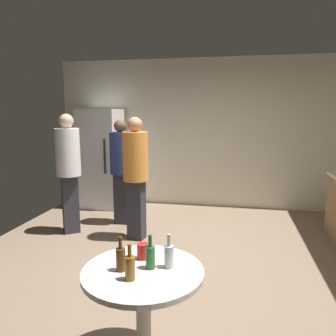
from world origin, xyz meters
name	(u,v)px	position (x,y,z in m)	size (l,w,h in m)	color
ground_plane	(174,272)	(0.00, 0.00, -0.05)	(5.20, 5.20, 0.10)	#7A6651
wall_back	(200,134)	(0.00, 2.63, 1.35)	(5.32, 0.06, 2.70)	silver
refrigerator	(101,158)	(-1.77, 2.20, 0.90)	(0.70, 0.68, 1.80)	white
foreground_table	(143,284)	(0.06, -1.48, 0.63)	(0.80, 0.80, 0.73)	beige
beer_bottle_amber	(130,267)	(0.02, -1.63, 0.82)	(0.06, 0.06, 0.23)	#8C5919
beer_bottle_brown	(121,258)	(-0.08, -1.53, 0.82)	(0.06, 0.06, 0.23)	#593314
beer_bottle_green	(150,256)	(0.10, -1.46, 0.82)	(0.06, 0.06, 0.23)	#26662D
beer_bottle_clear	(169,256)	(0.22, -1.42, 0.82)	(0.06, 0.06, 0.23)	silver
plastic_cup_red	(143,251)	(0.02, -1.33, 0.79)	(0.08, 0.08, 0.11)	red
person_in_orange_shirt	(136,169)	(-0.67, 0.77, 0.99)	(0.40, 0.40, 1.68)	#2D2D38
person_in_navy_shirt	(121,164)	(-1.08, 1.35, 0.95)	(0.35, 0.35, 1.63)	#2D2D38
person_in_white_shirt	(69,164)	(-1.68, 0.82, 1.01)	(0.48, 0.48, 1.72)	#2D2D38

